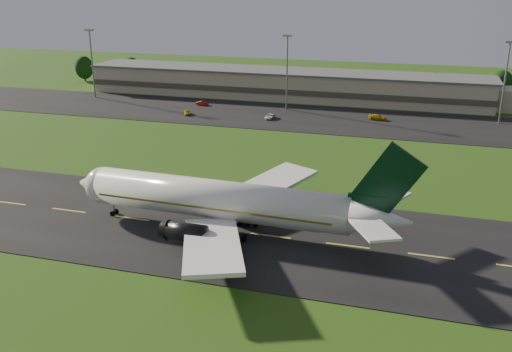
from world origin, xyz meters
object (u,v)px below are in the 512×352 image
(service_vehicle_a, at_px, (187,112))
(terminal, at_px, (304,86))
(light_mast_east, at_px, (506,73))
(service_vehicle_b, at_px, (202,103))
(airliner, at_px, (224,201))
(service_vehicle_c, at_px, (270,116))
(light_mast_west, at_px, (91,55))
(service_vehicle_d, at_px, (378,117))
(light_mast_centre, at_px, (287,64))

(service_vehicle_a, bearing_deg, terminal, 22.79)
(light_mast_east, distance_m, service_vehicle_b, 80.25)
(airliner, height_order, service_vehicle_c, airliner)
(airliner, distance_m, service_vehicle_a, 74.83)
(terminal, distance_m, light_mast_west, 64.10)
(airliner, distance_m, light_mast_east, 92.12)
(airliner, height_order, service_vehicle_d, airliner)
(service_vehicle_a, relative_size, service_vehicle_d, 0.80)
(light_mast_centre, height_order, service_vehicle_a, light_mast_centre)
(airliner, relative_size, service_vehicle_a, 13.77)
(light_mast_centre, xyz_separation_m, light_mast_east, (55.00, 0.00, 0.00))
(light_mast_west, relative_size, service_vehicle_b, 5.68)
(light_mast_centre, height_order, service_vehicle_b, light_mast_centre)
(service_vehicle_c, xyz_separation_m, service_vehicle_d, (26.96, 6.53, 0.08))
(service_vehicle_a, bearing_deg, service_vehicle_b, 65.03)
(light_mast_centre, distance_m, service_vehicle_c, 16.87)
(service_vehicle_c, height_order, service_vehicle_d, service_vehicle_d)
(light_mast_west, height_order, light_mast_centre, same)
(terminal, height_order, service_vehicle_b, terminal)
(airliner, distance_m, service_vehicle_d, 76.48)
(service_vehicle_d, bearing_deg, airliner, 177.31)
(service_vehicle_b, distance_m, service_vehicle_d, 49.91)
(light_mast_centre, relative_size, service_vehicle_a, 5.46)
(terminal, xyz_separation_m, light_mast_centre, (-1.40, -16.18, 8.75))
(terminal, bearing_deg, airliner, -84.84)
(airliner, xyz_separation_m, terminal, (-8.70, 96.21, -0.67))
(service_vehicle_c, bearing_deg, service_vehicle_b, 157.63)
(service_vehicle_a, distance_m, service_vehicle_d, 50.10)
(service_vehicle_b, height_order, service_vehicle_d, service_vehicle_d)
(light_mast_centre, distance_m, light_mast_east, 55.00)
(airliner, relative_size, light_mast_west, 2.52)
(terminal, distance_m, service_vehicle_a, 39.19)
(terminal, height_order, service_vehicle_c, terminal)
(light_mast_centre, bearing_deg, airliner, -82.81)
(light_mast_east, bearing_deg, light_mast_centre, 180.00)
(light_mast_centre, distance_m, service_vehicle_d, 28.59)
(service_vehicle_d, bearing_deg, light_mast_west, 95.42)
(terminal, bearing_deg, service_vehicle_b, -145.54)
(service_vehicle_b, bearing_deg, light_mast_centre, -85.16)
(light_mast_east, xyz_separation_m, service_vehicle_c, (-56.53, -11.73, -12.04))
(service_vehicle_d, bearing_deg, terminal, 57.24)
(light_mast_west, bearing_deg, light_mast_east, 0.00)
(service_vehicle_b, bearing_deg, service_vehicle_a, -176.89)
(terminal, distance_m, light_mast_east, 56.67)
(light_mast_east, height_order, service_vehicle_a, light_mast_east)
(service_vehicle_d, bearing_deg, service_vehicle_b, 94.62)
(terminal, xyz_separation_m, light_mast_west, (-61.40, -16.18, 8.75))
(terminal, distance_m, service_vehicle_d, 32.33)
(airliner, relative_size, service_vehicle_c, 11.90)
(light_mast_east, xyz_separation_m, service_vehicle_d, (-29.56, -5.20, -11.96))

